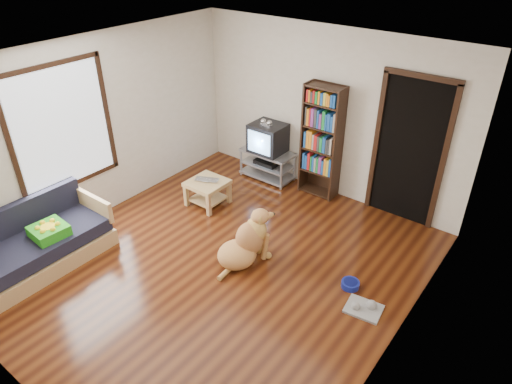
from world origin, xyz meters
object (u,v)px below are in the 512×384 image
Objects in this scene: sofa at (38,247)px; coffee_table at (207,188)px; green_cushion at (49,231)px; bookshelf at (322,136)px; tv_stand at (268,163)px; dog_bowl at (350,284)px; laptop at (206,181)px; crt_tv at (269,137)px; grey_rag at (364,309)px; dog at (246,243)px.

coffee_table is (0.74, 2.38, 0.02)m from sofa.
green_cushion is 4.04m from bookshelf.
dog_bowl is at bearing -33.63° from tv_stand.
laptop is at bearing -90.00° from coffee_table.
coffee_table is at bearing 78.73° from green_cushion.
dog_bowl is at bearing -7.59° from coffee_table.
crt_tv is 0.32× the size of sofa.
green_cushion is 1.01× the size of grey_rag.
laptop is 0.40× the size of tv_stand.
coffee_table is 1.52m from dog.
dog reaches higher than laptop.
dog_bowl is 0.39m from grey_rag.
laptop is 3.03m from grey_rag.
grey_rag is at bearing -34.68° from crt_tv.
sofa is at bearing -141.53° from dog.
green_cushion is 1.13× the size of laptop.
laptop is 0.20× the size of sofa.
grey_rag is 1.64m from dog.
dog is (1.10, -1.98, 0.01)m from tv_stand.
dog reaches higher than grey_rag.
laptop is 1.37m from crt_tv.
crt_tv is at bearing -175.68° from bookshelf.
grey_rag is 0.44× the size of dog.
crt_tv reaches higher than tv_stand.
dog is at bearing -61.21° from crt_tv.
crt_tv is (-2.42, 1.63, 0.70)m from dog_bowl.
grey_rag is 3.30m from tv_stand.
sofa is (-0.97, -3.65, -0.48)m from crt_tv.
dog reaches higher than coffee_table.
grey_rag is 0.22× the size of bookshelf.
sofa reaches higher than laptop.
crt_tv reaches higher than grey_rag.
tv_stand is at bearing 54.25° from laptop.
bookshelf is at bearing 4.32° from crt_tv.
dog_bowl is 2.44m from bookshelf.
grey_rag is (3.57, 1.63, -0.47)m from green_cushion.
tv_stand is 3.76m from sofa.
crt_tv reaches higher than sofa.
green_cushion is 0.45× the size of tv_stand.
dog_bowl is at bearing 140.19° from grey_rag.
coffee_table is at bearing 64.55° from laptop.
grey_rag is 4.10m from sofa.
bookshelf is (-1.77, 1.95, 0.99)m from grey_rag.
sofa is 1.98× the size of dog.
dog is at bearing -85.83° from bookshelf.
green_cushion reaches higher than tv_stand.
green_cushion reaches higher than laptop.
dog_bowl is 0.55× the size of grey_rag.
green_cushion is at bearing -103.68° from tv_stand.
laptop is 0.65× the size of coffee_table.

